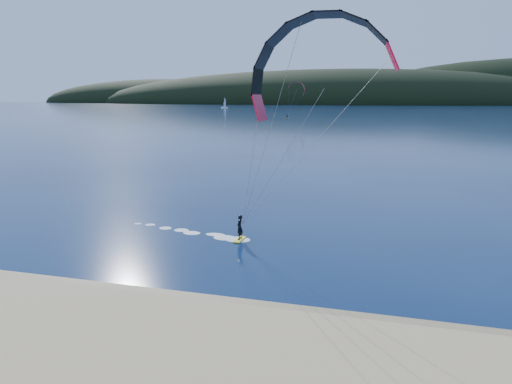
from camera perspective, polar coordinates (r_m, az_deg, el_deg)
ground at (r=19.99m, az=-13.75°, el=-20.05°), size 1800.00×1800.00×0.00m
wet_sand at (r=23.48m, az=-8.47°, el=-14.47°), size 220.00×2.50×0.10m
headland at (r=760.13m, az=14.04°, el=11.24°), size 1200.00×310.00×140.00m
kitesurfer_near at (r=25.93m, az=8.34°, el=12.64°), size 21.66×7.40×14.61m
kitesurfer_far at (r=218.39m, az=5.29°, el=13.14°), size 10.87×8.39×17.45m
sailboat at (r=437.19m, az=-4.15°, el=11.08°), size 7.64×4.75×10.64m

